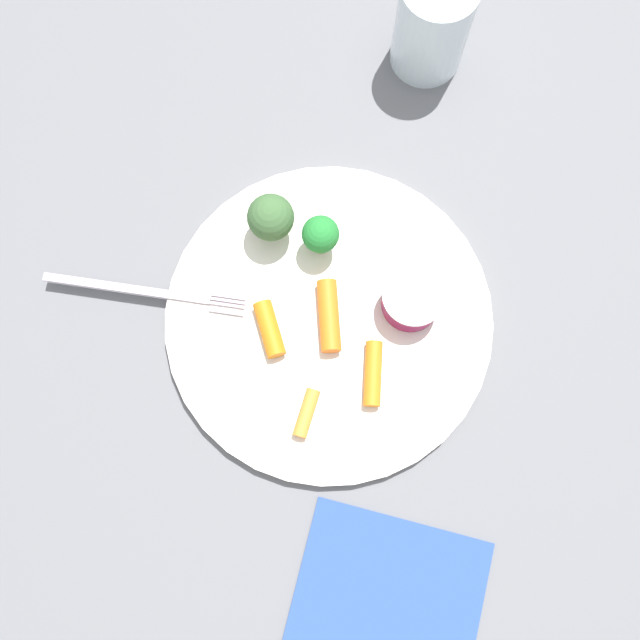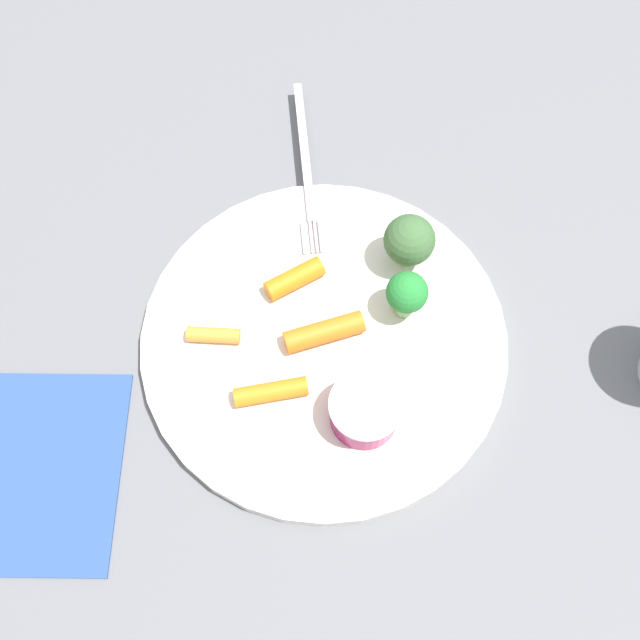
% 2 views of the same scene
% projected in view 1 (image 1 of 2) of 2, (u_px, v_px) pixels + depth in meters
% --- Properties ---
extents(ground_plane, '(2.40, 2.40, 0.00)m').
position_uv_depth(ground_plane, '(328.00, 322.00, 0.59)').
color(ground_plane, slate).
extents(plate, '(0.26, 0.26, 0.01)m').
position_uv_depth(plate, '(328.00, 320.00, 0.59)').
color(plate, silver).
rests_on(plate, ground_plane).
extents(sauce_cup, '(0.05, 0.05, 0.03)m').
position_uv_depth(sauce_cup, '(411.00, 300.00, 0.57)').
color(sauce_cup, maroon).
rests_on(sauce_cup, plate).
extents(broccoli_floret_0, '(0.04, 0.04, 0.05)m').
position_uv_depth(broccoli_floret_0, '(270.00, 218.00, 0.57)').
color(broccoli_floret_0, '#90B658').
rests_on(broccoli_floret_0, plate).
extents(broccoli_floret_1, '(0.03, 0.03, 0.04)m').
position_uv_depth(broccoli_floret_1, '(319.00, 235.00, 0.57)').
color(broccoli_floret_1, '#80AD6A').
rests_on(broccoli_floret_1, plate).
extents(carrot_stick_0, '(0.02, 0.04, 0.01)m').
position_uv_depth(carrot_stick_0, '(305.00, 413.00, 0.56)').
color(carrot_stick_0, orange).
rests_on(carrot_stick_0, plate).
extents(carrot_stick_1, '(0.02, 0.06, 0.02)m').
position_uv_depth(carrot_stick_1, '(330.00, 314.00, 0.57)').
color(carrot_stick_1, orange).
rests_on(carrot_stick_1, plate).
extents(carrot_stick_2, '(0.03, 0.05, 0.02)m').
position_uv_depth(carrot_stick_2, '(268.00, 329.00, 0.57)').
color(carrot_stick_2, orange).
rests_on(carrot_stick_2, plate).
extents(carrot_stick_3, '(0.01, 0.05, 0.01)m').
position_uv_depth(carrot_stick_3, '(372.00, 374.00, 0.56)').
color(carrot_stick_3, orange).
rests_on(carrot_stick_3, plate).
extents(fork, '(0.16, 0.03, 0.00)m').
position_uv_depth(fork, '(147.00, 292.00, 0.58)').
color(fork, '#BDADBB').
rests_on(fork, plate).
extents(drinking_glass, '(0.06, 0.06, 0.09)m').
position_uv_depth(drinking_glass, '(431.00, 25.00, 0.60)').
color(drinking_glass, silver).
rests_on(drinking_glass, ground_plane).
extents(napkin, '(0.17, 0.18, 0.00)m').
position_uv_depth(napkin, '(381.00, 628.00, 0.54)').
color(napkin, '#2B498B').
rests_on(napkin, ground_plane).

